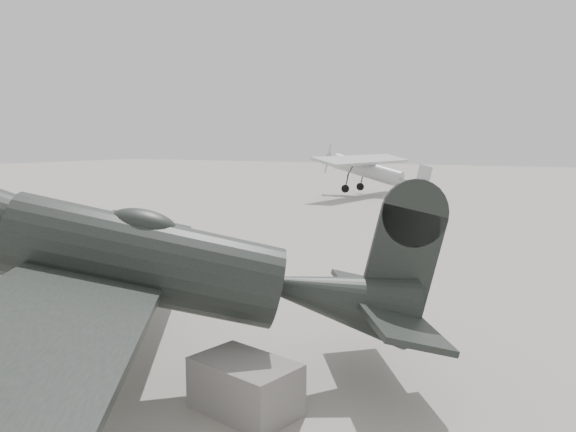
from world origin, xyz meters
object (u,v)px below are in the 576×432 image
highwing_monoplane (372,167)px  lowwing_monoplane (173,268)px  sign_board (22,310)px  equipment_block (245,386)px

highwing_monoplane → lowwing_monoplane: bearing=-68.4°
lowwing_monoplane → sign_board: 3.19m
lowwing_monoplane → sign_board: bearing=153.0°
lowwing_monoplane → equipment_block: size_ratio=6.83×
lowwing_monoplane → sign_board: lowwing_monoplane is taller
lowwing_monoplane → equipment_block: (1.39, -0.19, -1.49)m
equipment_block → sign_board: (-4.41, -0.18, 0.51)m
highwing_monoplane → sign_board: size_ratio=7.60×
lowwing_monoplane → equipment_block: bearing=-41.7°
highwing_monoplane → sign_board: 31.19m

